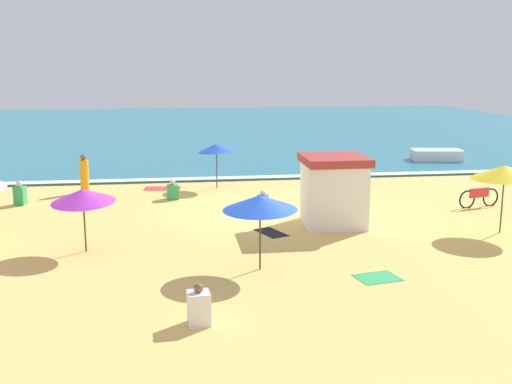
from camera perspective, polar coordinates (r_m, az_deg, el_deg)
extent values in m
plane|color=#EDBC60|center=(23.47, -0.30, -1.73)|extent=(60.00, 60.00, 0.00)
cube|color=teal|center=(51.00, -4.42, 5.71)|extent=(60.00, 44.00, 0.10)
cube|color=white|center=(29.57, -1.89, 1.32)|extent=(57.00, 0.70, 0.01)
cube|color=white|center=(21.50, 7.04, -0.21)|extent=(2.06, 2.11, 2.11)
cube|color=#A5332D|center=(21.29, 7.13, 2.91)|extent=(2.13, 2.19, 0.26)
cylinder|color=#4C3823|center=(16.79, 0.37, -3.78)|extent=(0.05, 0.05, 2.00)
cone|color=blue|center=(16.58, 0.37, -0.95)|extent=(2.79, 2.80, 0.46)
cylinder|color=#4C3823|center=(19.03, -15.28, -2.58)|extent=(0.05, 0.05, 1.83)
cone|color=#B733C6|center=(18.85, -15.41, -0.31)|extent=(2.31, 2.33, 0.52)
cylinder|color=#4C3823|center=(21.84, 21.42, -0.69)|extent=(0.05, 0.05, 2.17)
cone|color=yellow|center=(21.67, 21.61, 1.72)|extent=(2.14, 2.12, 0.52)
cylinder|color=#4C3823|center=(27.60, -3.59, 2.32)|extent=(0.05, 0.05, 1.90)
cone|color=blue|center=(27.47, -3.61, 4.05)|extent=(1.91, 1.89, 0.45)
torus|color=black|center=(25.19, 18.58, -0.65)|extent=(0.72, 0.22, 0.72)
torus|color=black|center=(25.89, 20.48, -0.46)|extent=(0.72, 0.22, 0.72)
cube|color=red|center=(25.49, 19.57, -0.07)|extent=(0.87, 0.25, 0.36)
cube|color=green|center=(25.64, -7.54, 0.01)|extent=(0.49, 0.49, 0.59)
sphere|color=beige|center=(25.56, -7.57, 0.87)|extent=(0.22, 0.22, 0.22)
cube|color=blue|center=(23.57, 0.61, -0.97)|extent=(0.50, 0.50, 0.57)
sphere|color=#DBA884|center=(23.49, 0.61, -0.06)|extent=(0.22, 0.22, 0.22)
cube|color=white|center=(13.65, -5.20, -10.44)|extent=(0.51, 0.51, 0.72)
sphere|color=brown|center=(13.49, -5.24, -8.66)|extent=(0.21, 0.21, 0.21)
cylinder|color=orange|center=(27.55, -15.27, 1.37)|extent=(0.40, 0.40, 1.40)
sphere|color=brown|center=(27.42, -15.37, 3.05)|extent=(0.26, 0.26, 0.26)
cube|color=green|center=(26.06, -20.59, -0.32)|extent=(0.47, 0.47, 0.72)
sphere|color=beige|center=(25.97, -20.67, 0.70)|extent=(0.24, 0.24, 0.24)
cube|color=red|center=(27.80, -8.48, 0.31)|extent=(1.68, 1.11, 0.01)
cube|color=green|center=(16.73, 10.95, -7.63)|extent=(1.25, 1.07, 0.01)
cube|color=black|center=(20.56, 1.38, -3.70)|extent=(1.08, 1.41, 0.01)
cube|color=white|center=(36.07, 16.04, 3.25)|extent=(2.84, 1.68, 0.58)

